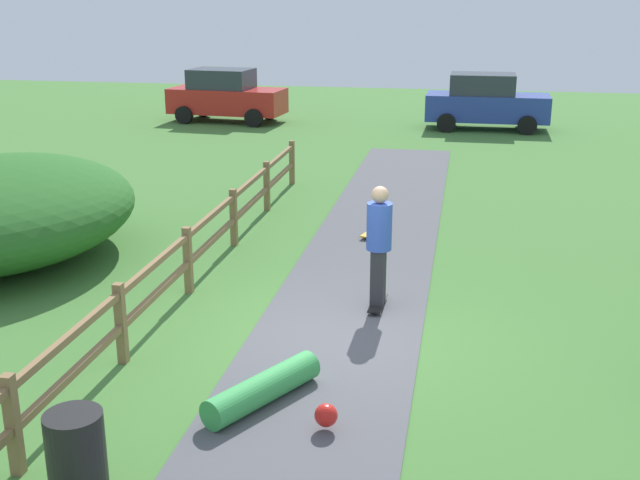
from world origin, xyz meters
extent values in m
plane|color=#427533|center=(0.00, 0.00, 0.00)|extent=(60.00, 60.00, 0.00)
cube|color=#515156|center=(0.00, 0.00, 0.01)|extent=(2.40, 28.00, 0.02)
cube|color=olive|center=(-2.60, -3.86, 0.55)|extent=(0.12, 0.12, 1.10)
cube|color=olive|center=(-2.60, -1.29, 0.55)|extent=(0.12, 0.12, 1.10)
cube|color=olive|center=(-2.60, 1.29, 0.55)|extent=(0.12, 0.12, 1.10)
cube|color=olive|center=(-2.60, 3.86, 0.55)|extent=(0.12, 0.12, 1.10)
cube|color=olive|center=(-2.60, 6.43, 0.55)|extent=(0.12, 0.12, 1.10)
cube|color=olive|center=(-2.60, 9.00, 0.55)|extent=(0.12, 0.12, 1.10)
cube|color=olive|center=(-2.60, 0.00, 0.50)|extent=(0.08, 18.00, 0.09)
cube|color=olive|center=(-2.60, 0.00, 0.95)|extent=(0.08, 18.00, 0.09)
cylinder|color=black|center=(-1.80, -4.12, 0.45)|extent=(0.56, 0.56, 0.90)
cube|color=black|center=(0.46, 1.17, 0.09)|extent=(0.23, 0.81, 0.02)
cylinder|color=silver|center=(0.40, 1.45, 0.05)|extent=(0.03, 0.06, 0.06)
cylinder|color=silver|center=(0.55, 1.45, 0.05)|extent=(0.03, 0.06, 0.06)
cylinder|color=silver|center=(0.38, 0.89, 0.05)|extent=(0.03, 0.06, 0.06)
cylinder|color=silver|center=(0.53, 0.89, 0.05)|extent=(0.03, 0.06, 0.06)
cube|color=#2D2D33|center=(0.46, 1.17, 0.53)|extent=(0.21, 0.33, 0.85)
cylinder|color=blue|center=(0.46, 1.17, 1.31)|extent=(0.39, 0.39, 0.71)
sphere|color=tan|center=(0.46, 1.17, 1.80)|extent=(0.26, 0.26, 0.26)
cylinder|color=green|center=(-0.52, -2.03, 0.20)|extent=(1.13, 1.64, 0.36)
sphere|color=red|center=(0.31, -2.50, 0.20)|extent=(0.26, 0.26, 0.26)
cube|color=#BF8C19|center=(-0.07, 4.90, 0.09)|extent=(0.42, 0.82, 0.02)
cylinder|color=silver|center=(-0.06, 5.19, 0.05)|extent=(0.05, 0.07, 0.06)
cylinder|color=silver|center=(0.08, 5.15, 0.05)|extent=(0.05, 0.07, 0.06)
cylinder|color=silver|center=(-0.22, 4.65, 0.05)|extent=(0.05, 0.07, 0.06)
cylinder|color=silver|center=(-0.08, 4.61, 0.05)|extent=(0.05, 0.07, 0.06)
cube|color=#283D99|center=(2.31, 18.35, 0.77)|extent=(4.21, 1.73, 0.90)
cube|color=#2D333D|center=(2.11, 18.35, 1.57)|extent=(2.21, 1.58, 0.70)
cylinder|color=black|center=(3.67, 19.22, 0.32)|extent=(0.64, 0.25, 0.64)
cylinder|color=black|center=(3.65, 17.46, 0.32)|extent=(0.64, 0.25, 0.64)
cylinder|color=black|center=(0.97, 19.24, 0.32)|extent=(0.64, 0.25, 0.64)
cylinder|color=black|center=(0.95, 17.48, 0.32)|extent=(0.64, 0.25, 0.64)
cube|color=red|center=(-7.10, 18.35, 0.77)|extent=(4.34, 2.08, 0.90)
cube|color=#2D333D|center=(-7.30, 18.36, 1.57)|extent=(2.33, 1.76, 0.70)
cylinder|color=black|center=(-5.67, 19.10, 0.32)|extent=(0.66, 0.30, 0.64)
cylinder|color=black|center=(-5.83, 17.35, 0.32)|extent=(0.66, 0.30, 0.64)
cylinder|color=black|center=(-8.36, 19.35, 0.32)|extent=(0.66, 0.30, 0.64)
cylinder|color=black|center=(-8.52, 17.59, 0.32)|extent=(0.66, 0.30, 0.64)
camera|label=1|loc=(1.67, -10.19, 4.67)|focal=44.91mm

